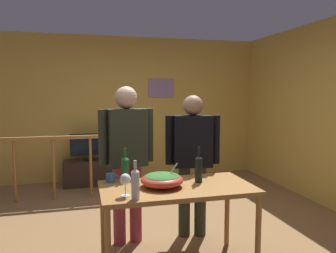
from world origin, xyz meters
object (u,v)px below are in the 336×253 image
Objects in this scene: wine_bottle_dark at (199,168)px; wine_glass at (125,180)px; stair_railing at (82,158)px; salad_bowl at (162,179)px; wine_bottle_green at (125,168)px; person_standing_right at (193,154)px; serving_table at (177,195)px; flat_screen_tv at (90,145)px; framed_picture at (161,88)px; person_standing_left at (127,152)px; tv_console at (90,172)px; mug_blue at (111,178)px; wine_bottle_clear at (135,183)px.

wine_glass is at bearing -161.04° from wine_bottle_dark.
salad_bowl is at bearing -73.27° from stair_railing.
wine_bottle_green is 0.87m from person_standing_right.
wine_bottle_dark is at bearing 16.58° from serving_table.
flat_screen_tv is 1.93× the size of wine_bottle_dark.
wine_bottle_green is at bearing 162.17° from wine_bottle_dark.
serving_table is 0.20m from salad_bowl.
salad_bowl is 2.05× the size of wine_glass.
person_standing_left is (-1.00, -2.69, -0.70)m from framed_picture.
flat_screen_tv is (0.00, -0.03, 0.49)m from tv_console.
framed_picture is 4.20× the size of mug_blue.
wine_glass is 0.60× the size of wine_bottle_clear.
salad_bowl is 1.23× the size of wine_bottle_clear.
flat_screen_tv is at bearing -91.29° from person_standing_left.
tv_console is 3.29m from wine_glass.
framed_picture reaches higher than wine_glass.
flat_screen_tv is 3.09m from serving_table.
wine_bottle_clear is (0.42, -2.62, 0.29)m from stair_railing.
wine_bottle_green reaches higher than wine_glass.
salad_bowl reaches higher than serving_table.
salad_bowl reaches higher than tv_console.
stair_railing is at bearing 101.28° from wine_bottle_green.
person_standing_left is (0.34, -2.40, 0.78)m from tv_console.
flat_screen_tv is at bearing -56.18° from person_standing_right.
wine_glass is at bearing -96.96° from wine_bottle_green.
stair_railing is 6.64× the size of wine_bottle_dark.
stair_railing reaches higher than mug_blue.
wine_glass is (0.22, -3.21, 0.69)m from tv_console.
flat_screen_tv is at bearing 95.03° from wine_bottle_clear.
flat_screen_tv is 1.72× the size of salad_bowl.
mug_blue is (-0.08, 0.45, -0.09)m from wine_glass.
wine_bottle_green is at bearing -109.26° from framed_picture.
person_standing_left is (0.34, -2.37, 0.28)m from flat_screen_tv.
stair_railing is 1.66× the size of serving_table.
wine_bottle_dark is 0.82m from mug_blue.
framed_picture reaches higher than person_standing_right.
stair_railing is 2.12m from wine_bottle_green.
flat_screen_tv is at bearing 94.04° from wine_glass.
serving_table is at bearing -100.90° from framed_picture.
tv_console is 4.87× the size of wine_glass.
wine_bottle_dark is (0.93, -2.97, 0.69)m from tv_console.
flat_screen_tv is 0.48× the size of serving_table.
flat_screen_tv is 2.75m from wine_bottle_green.
stair_railing is 2.56m from wine_glass.
stair_railing is 0.68m from flat_screen_tv.
wine_bottle_green is at bearing -84.20° from tv_console.
mug_blue is 0.07× the size of person_standing_right.
stair_railing is at bearing 97.57° from mug_blue.
mug_blue is (-0.79, 0.20, -0.09)m from wine_bottle_dark.
framed_picture is at bearing 73.68° from wine_bottle_clear.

